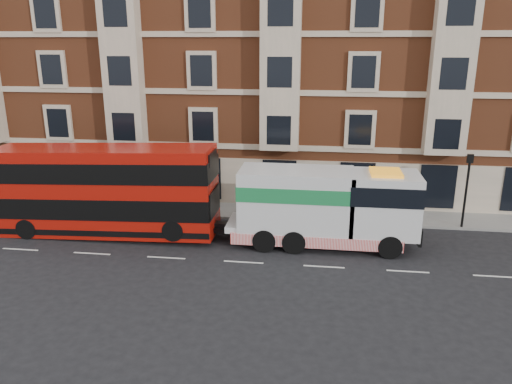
% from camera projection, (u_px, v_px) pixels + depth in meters
% --- Properties ---
extents(ground, '(120.00, 120.00, 0.00)m').
position_uv_depth(ground, '(244.00, 262.00, 24.96)').
color(ground, black).
rests_on(ground, ground).
extents(sidewalk, '(90.00, 3.00, 0.15)m').
position_uv_depth(sidewalk, '(262.00, 212.00, 32.04)').
color(sidewalk, slate).
rests_on(sidewalk, ground).
extents(victorian_terrace, '(45.00, 12.00, 20.40)m').
position_uv_depth(victorian_terrace, '(281.00, 48.00, 36.16)').
color(victorian_terrace, brown).
rests_on(victorian_terrace, ground).
extents(lamp_post_west, '(0.35, 0.15, 4.35)m').
position_uv_depth(lamp_post_west, '(163.00, 175.00, 30.81)').
color(lamp_post_west, black).
rests_on(lamp_post_west, sidewalk).
extents(lamp_post_east, '(0.35, 0.15, 4.35)m').
position_uv_depth(lamp_post_east, '(467.00, 185.00, 28.54)').
color(lamp_post_east, black).
rests_on(lamp_post_east, sidewalk).
extents(double_decker_bus, '(12.45, 2.86, 5.04)m').
position_uv_depth(double_decker_bus, '(105.00, 189.00, 27.82)').
color(double_decker_bus, '#A51109').
rests_on(double_decker_bus, ground).
extents(tow_truck, '(9.97, 2.95, 4.16)m').
position_uv_depth(tow_truck, '(322.00, 206.00, 26.43)').
color(tow_truck, silver).
rests_on(tow_truck, ground).
extents(pedestrian, '(0.63, 0.43, 1.67)m').
position_uv_depth(pedestrian, '(129.00, 195.00, 32.47)').
color(pedestrian, '#1C1C38').
rests_on(pedestrian, sidewalk).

